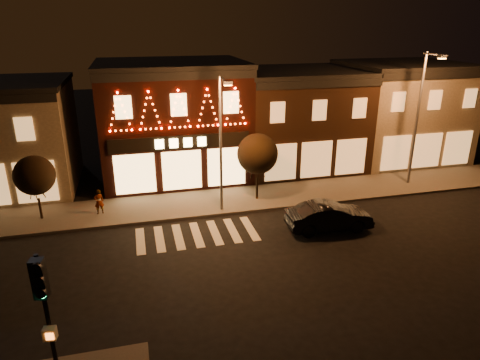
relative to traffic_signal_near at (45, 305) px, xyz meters
name	(u,v)px	position (x,y,z in m)	size (l,w,h in m)	color
ground	(210,274)	(5.60, 6.03, -3.69)	(120.00, 120.00, 0.00)	black
sidewalk_far	(218,201)	(7.60, 14.03, -3.62)	(44.00, 4.00, 0.15)	#47423D
building_pulp	(174,120)	(5.60, 20.01, 0.47)	(10.20, 8.34, 8.30)	black
building_right_a	(297,119)	(15.10, 20.02, 0.07)	(9.20, 8.28, 7.50)	#382113
building_right_b	(400,111)	(24.10, 20.03, 0.22)	(9.20, 8.28, 7.80)	#655C48
traffic_signal_near	(45,305)	(0.00, 0.00, 0.00)	(0.39, 0.53, 5.02)	black
streetlamp_mid	(222,136)	(7.55, 12.40, 1.11)	(0.51, 1.82, 7.93)	#59595E
streetlamp_right	(421,110)	(21.24, 13.64, 1.70)	(0.60, 2.05, 8.93)	#59595E
tree_left	(34,175)	(-2.85, 13.98, -0.90)	(2.25, 2.25, 3.77)	black
tree_right	(257,154)	(10.09, 13.76, -0.55)	(2.56, 2.56, 4.27)	black
dark_sedan	(329,216)	(12.81, 8.88, -2.91)	(1.64, 4.71, 1.55)	black
pedestrian	(99,202)	(0.41, 13.81, -2.77)	(0.56, 0.37, 1.53)	gray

